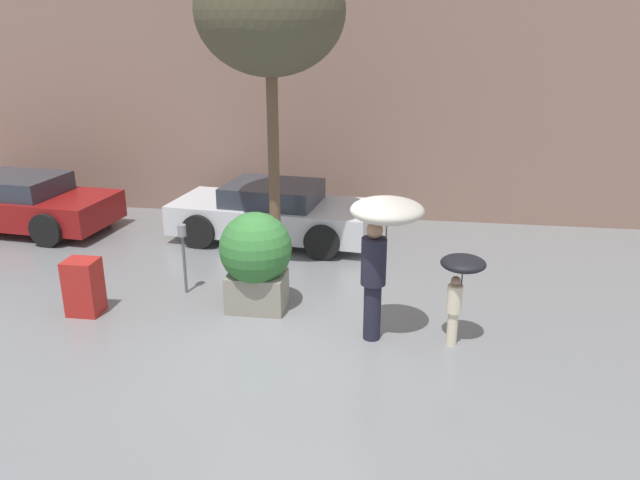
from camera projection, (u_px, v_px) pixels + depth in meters
name	position (u px, v px, depth m)	size (l,w,h in m)	color
ground_plane	(282.00, 344.00, 8.99)	(40.00, 40.00, 0.00)	slate
building_facade	(338.00, 88.00, 14.08)	(18.00, 0.30, 6.00)	#8C6B5B
planter_box	(256.00, 257.00, 9.81)	(1.15, 1.15, 1.61)	gray
person_adult	(383.00, 232.00, 8.60)	(1.02, 1.02, 2.12)	#1E1E2D
person_child	(460.00, 276.00, 8.65)	(0.63, 0.63, 1.34)	beige
parked_car_near	(273.00, 213.00, 13.16)	(4.38, 2.36, 1.22)	silver
parked_car_far	(20.00, 203.00, 13.84)	(4.31, 2.29, 1.22)	maroon
street_tree	(270.00, 13.00, 10.33)	(2.53, 2.53, 5.64)	brown
parking_meter	(183.00, 244.00, 10.41)	(0.14, 0.14, 1.22)	#595B60
newspaper_box	(84.00, 287.00, 9.80)	(0.50, 0.44, 0.90)	#B2231E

